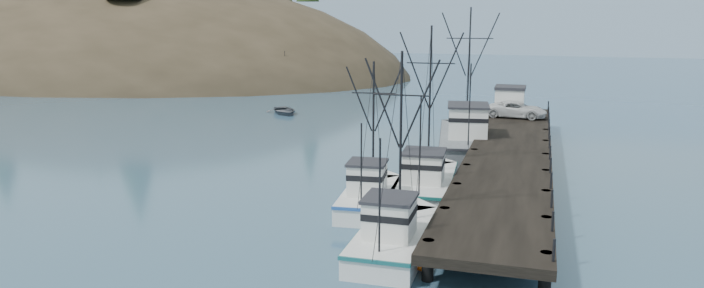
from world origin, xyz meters
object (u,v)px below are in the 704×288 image
(trawler_near, at_px, (395,234))
(trawler_far, at_px, (426,181))
(pickup_truck, at_px, (517,109))
(pier, at_px, (509,155))
(trawler_mid, at_px, (371,195))
(motorboat, at_px, (284,114))
(pier_shed, at_px, (510,100))
(work_vessel, at_px, (466,139))

(trawler_near, distance_m, trawler_far, 10.79)
(trawler_near, height_order, trawler_far, trawler_far)
(pickup_truck, bearing_deg, pier, -173.30)
(trawler_near, bearing_deg, trawler_mid, 115.35)
(motorboat, bearing_deg, pier, -75.87)
(pier, height_order, pier_shed, pier_shed)
(work_vessel, height_order, pickup_truck, work_vessel)
(work_vessel, bearing_deg, trawler_far, -95.11)
(pier, xyz_separation_m, trawler_far, (-5.22, -5.79, -0.87))
(pier, height_order, trawler_far, trawler_far)
(work_vessel, height_order, motorboat, work_vessel)
(pier, height_order, work_vessel, work_vessel)
(trawler_near, xyz_separation_m, trawler_far, (-0.31, 10.79, 0.00))
(pickup_truck, bearing_deg, trawler_mid, 169.02)
(pier, relative_size, pickup_truck, 7.68)
(trawler_far, xyz_separation_m, pickup_truck, (5.06, 21.42, 1.98))
(pier_shed, bearing_deg, pier, -86.95)
(work_vessel, bearing_deg, pickup_truck, 64.47)
(pickup_truck, bearing_deg, trawler_near, 177.71)
(trawler_near, xyz_separation_m, pier_shed, (3.95, 34.58, 2.60))
(trawler_mid, xyz_separation_m, work_vessel, (4.00, 17.53, 0.41))
(trawler_near, height_order, motorboat, trawler_near)
(work_vessel, bearing_deg, motorboat, 147.60)
(trawler_far, distance_m, motorboat, 36.15)
(pier, distance_m, motorboat, 35.72)
(trawler_mid, height_order, pier_shed, trawler_mid)
(pier, height_order, motorboat, pier)
(trawler_mid, height_order, work_vessel, work_vessel)
(trawler_near, height_order, trawler_mid, trawler_near)
(trawler_near, bearing_deg, pier_shed, 83.48)
(motorboat, bearing_deg, trawler_near, -96.52)
(trawler_near, relative_size, pickup_truck, 1.86)
(pickup_truck, bearing_deg, trawler_far, 172.81)
(trawler_mid, relative_size, pier_shed, 2.98)
(pickup_truck, distance_m, motorboat, 28.49)
(work_vessel, relative_size, motorboat, 3.00)
(trawler_far, height_order, pier_shed, trawler_far)
(trawler_near, relative_size, pier_shed, 3.33)
(trawler_mid, bearing_deg, pickup_truck, 72.93)
(trawler_far, distance_m, pier_shed, 24.31)
(pier, xyz_separation_m, work_vessel, (-4.03, 7.53, -0.46))
(trawler_near, xyz_separation_m, trawler_mid, (-3.12, 6.59, -0.00))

